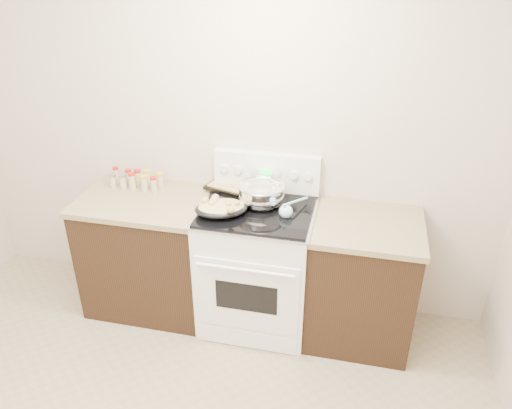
# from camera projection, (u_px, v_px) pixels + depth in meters

# --- Properties ---
(room_shell) EXTENTS (4.10, 3.60, 2.75)m
(room_shell) POSITION_uv_depth(u_px,v_px,m) (81.00, 198.00, 1.84)
(room_shell) COLOR beige
(room_shell) RESTS_ON ground
(counter_left) EXTENTS (0.93, 0.67, 0.92)m
(counter_left) POSITION_uv_depth(u_px,v_px,m) (150.00, 252.00, 3.75)
(counter_left) COLOR black
(counter_left) RESTS_ON ground
(counter_right) EXTENTS (0.73, 0.67, 0.92)m
(counter_right) POSITION_uv_depth(u_px,v_px,m) (361.00, 280.00, 3.45)
(counter_right) COLOR black
(counter_right) RESTS_ON ground
(kitchen_range) EXTENTS (0.78, 0.73, 1.22)m
(kitchen_range) POSITION_uv_depth(u_px,v_px,m) (258.00, 264.00, 3.57)
(kitchen_range) COLOR white
(kitchen_range) RESTS_ON ground
(mixing_bowl) EXTENTS (0.39, 0.39, 0.19)m
(mixing_bowl) POSITION_uv_depth(u_px,v_px,m) (261.00, 194.00, 3.37)
(mixing_bowl) COLOR silver
(mixing_bowl) RESTS_ON kitchen_range
(roasting_pan) EXTENTS (0.41, 0.36, 0.11)m
(roasting_pan) POSITION_uv_depth(u_px,v_px,m) (221.00, 208.00, 3.26)
(roasting_pan) COLOR black
(roasting_pan) RESTS_ON kitchen_range
(baking_sheet) EXTENTS (0.49, 0.40, 0.06)m
(baking_sheet) POSITION_uv_depth(u_px,v_px,m) (239.00, 185.00, 3.62)
(baking_sheet) COLOR black
(baking_sheet) RESTS_ON kitchen_range
(wooden_spoon) EXTENTS (0.15, 0.24, 0.04)m
(wooden_spoon) POSITION_uv_depth(u_px,v_px,m) (249.00, 204.00, 3.38)
(wooden_spoon) COLOR #A6734C
(wooden_spoon) RESTS_ON kitchen_range
(blue_ladle) EXTENTS (0.16, 0.28, 0.11)m
(blue_ladle) POSITION_uv_depth(u_px,v_px,m) (287.00, 210.00, 3.25)
(blue_ladle) COLOR #A1E8F0
(blue_ladle) RESTS_ON kitchen_range
(spice_jars) EXTENTS (0.39, 0.14, 0.13)m
(spice_jars) POSITION_uv_depth(u_px,v_px,m) (136.00, 180.00, 3.66)
(spice_jars) COLOR #BFB28C
(spice_jars) RESTS_ON counter_left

